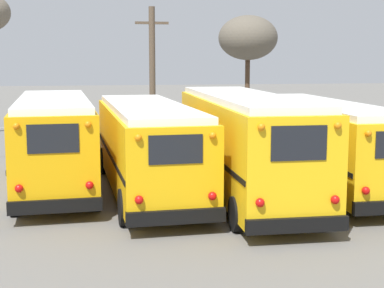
# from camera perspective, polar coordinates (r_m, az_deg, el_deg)

# --- Properties ---
(ground_plane) EXTENTS (160.00, 160.00, 0.00)m
(ground_plane) POSITION_cam_1_polar(r_m,az_deg,el_deg) (20.07, 0.02, -4.52)
(ground_plane) COLOR #66635E
(school_bus_0) EXTENTS (3.05, 9.76, 3.14)m
(school_bus_0) POSITION_cam_1_polar(r_m,az_deg,el_deg) (20.71, -13.21, 0.47)
(school_bus_0) COLOR #E5A00C
(school_bus_0) RESTS_ON ground
(school_bus_1) EXTENTS (3.04, 10.25, 2.98)m
(school_bus_1) POSITION_cam_1_polar(r_m,az_deg,el_deg) (19.42, -4.37, -0.07)
(school_bus_1) COLOR #EAAA0F
(school_bus_1) RESTS_ON ground
(school_bus_2) EXTENTS (2.67, 10.88, 3.31)m
(school_bus_2) POSITION_cam_1_polar(r_m,az_deg,el_deg) (19.21, 4.98, 0.29)
(school_bus_2) COLOR yellow
(school_bus_2) RESTS_ON ground
(school_bus_3) EXTENTS (2.57, 10.37, 2.95)m
(school_bus_3) POSITION_cam_1_polar(r_m,az_deg,el_deg) (20.99, 12.53, 0.34)
(school_bus_3) COLOR yellow
(school_bus_3) RESTS_ON ground
(utility_pole) EXTENTS (1.80, 0.33, 7.20)m
(utility_pole) POSITION_cam_1_polar(r_m,az_deg,el_deg) (32.11, -3.87, 6.97)
(utility_pole) COLOR brown
(utility_pole) RESTS_ON ground
(bare_tree_0) EXTENTS (3.86, 3.86, 7.24)m
(bare_tree_0) POSITION_cam_1_polar(r_m,az_deg,el_deg) (39.12, 5.45, 10.17)
(bare_tree_0) COLOR #473323
(bare_tree_0) RESTS_ON ground
(fence_line) EXTENTS (17.27, 0.06, 1.42)m
(fence_line) POSITION_cam_1_polar(r_m,az_deg,el_deg) (27.19, -2.60, 0.97)
(fence_line) COLOR #939399
(fence_line) RESTS_ON ground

